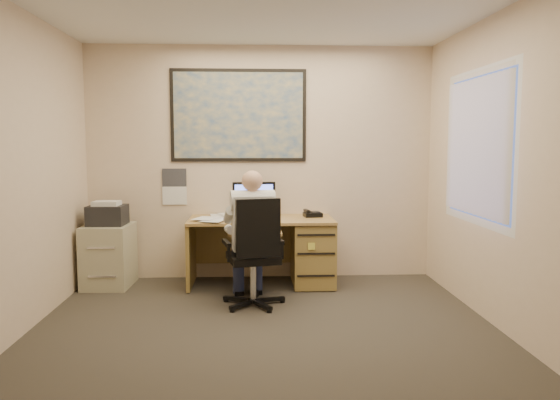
{
  "coord_description": "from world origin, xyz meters",
  "views": [
    {
      "loc": [
        -0.1,
        -4.13,
        1.59
      ],
      "look_at": [
        0.18,
        1.3,
        1.02
      ],
      "focal_mm": 35.0,
      "sensor_mm": 36.0,
      "label": 1
    }
  ],
  "objects": [
    {
      "name": "room_shell",
      "position": [
        0.0,
        0.0,
        1.35
      ],
      "size": [
        4.0,
        4.5,
        2.7
      ],
      "color": "#342F28",
      "rests_on": "ground"
    },
    {
      "name": "desk",
      "position": [
        0.32,
        1.9,
        0.44
      ],
      "size": [
        1.6,
        0.97,
        1.14
      ],
      "color": "#AD874A",
      "rests_on": "ground"
    },
    {
      "name": "world_map",
      "position": [
        -0.25,
        2.23,
        1.9
      ],
      "size": [
        1.56,
        0.03,
        1.06
      ],
      "primitive_type": "cube",
      "color": "#1E4C93",
      "rests_on": "room_shell"
    },
    {
      "name": "wall_calendar",
      "position": [
        -1.0,
        2.24,
        1.08
      ],
      "size": [
        0.28,
        0.01,
        0.42
      ],
      "primitive_type": "cube",
      "color": "white",
      "rests_on": "room_shell"
    },
    {
      "name": "window_blinds",
      "position": [
        1.97,
        0.8,
        1.55
      ],
      "size": [
        0.06,
        1.4,
        1.3
      ],
      "primitive_type": null,
      "color": "beige",
      "rests_on": "room_shell"
    },
    {
      "name": "filing_cabinet",
      "position": [
        -1.69,
        1.9,
        0.41
      ],
      "size": [
        0.52,
        0.61,
        0.95
      ],
      "rotation": [
        0.0,
        0.0,
        -0.04
      ],
      "color": "#B7B394",
      "rests_on": "ground"
    },
    {
      "name": "office_chair",
      "position": [
        -0.11,
        1.06,
        0.31
      ],
      "size": [
        0.76,
        0.76,
        1.07
      ],
      "rotation": [
        0.0,
        0.0,
        0.21
      ],
      "color": "black",
      "rests_on": "ground"
    },
    {
      "name": "person",
      "position": [
        -0.09,
        1.14,
        0.66
      ],
      "size": [
        0.65,
        0.85,
        1.32
      ],
      "primitive_type": null,
      "rotation": [
        0.0,
        0.0,
        0.15
      ],
      "color": "silver",
      "rests_on": "office_chair"
    }
  ]
}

